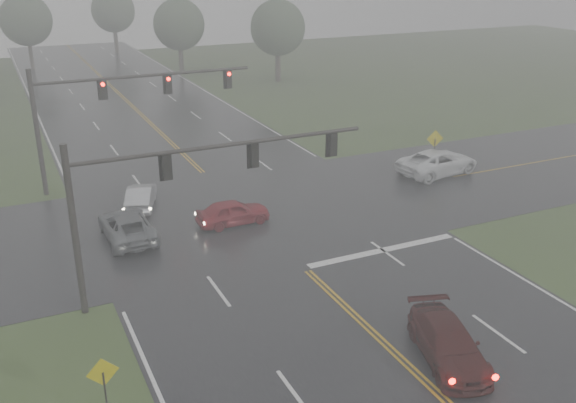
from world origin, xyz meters
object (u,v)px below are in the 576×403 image
signal_gantry_near (171,183)px  signal_gantry_far (107,101)px  sedan_maroon (446,359)px  sedan_red (233,224)px  sedan_silver (142,207)px  car_grey (128,239)px  pickup_white (437,174)px

signal_gantry_near → signal_gantry_far: size_ratio=0.95×
sedan_maroon → signal_gantry_far: signal_gantry_far is taller
sedan_red → sedan_silver: bearing=40.5°
car_grey → signal_gantry_far: 10.47m
sedan_red → car_grey: bearing=84.0°
sedan_maroon → car_grey: bearing=135.1°
car_grey → sedan_silver: bearing=-112.7°
sedan_maroon → sedan_red: (-2.75, 15.36, 0.00)m
pickup_white → sedan_maroon: bearing=135.3°
signal_gantry_far → sedan_maroon: bearing=-73.2°
car_grey → signal_gantry_near: bearing=96.7°
sedan_silver → sedan_red: bearing=151.1°
sedan_maroon → car_grey: size_ratio=0.94×
sedan_silver → car_grey: bearing=87.6°
sedan_silver → signal_gantry_far: signal_gantry_far is taller
signal_gantry_near → car_grey: bearing=97.1°
sedan_red → sedan_silver: (-4.07, 4.64, 0.00)m
car_grey → sedan_maroon: bearing=117.7°
sedan_silver → pickup_white: (19.73, -2.48, 0.00)m
signal_gantry_far → sedan_silver: bearing=-82.3°
signal_gantry_near → sedan_red: bearing=51.1°
pickup_white → signal_gantry_near: bearing=103.6°
sedan_red → pickup_white: (15.65, 2.15, 0.00)m
sedan_maroon → signal_gantry_far: bearing=123.7°
sedan_silver → signal_gantry_near: size_ratio=0.31×
signal_gantry_near → pickup_white: bearing=21.9°
pickup_white → signal_gantry_near: signal_gantry_near is taller
car_grey → pickup_white: pickup_white is taller
sedan_red → pickup_white: bearing=-83.0°
sedan_silver → sedan_maroon: bearing=128.6°
car_grey → signal_gantry_near: size_ratio=0.39×
sedan_red → sedan_silver: sedan_red is taller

